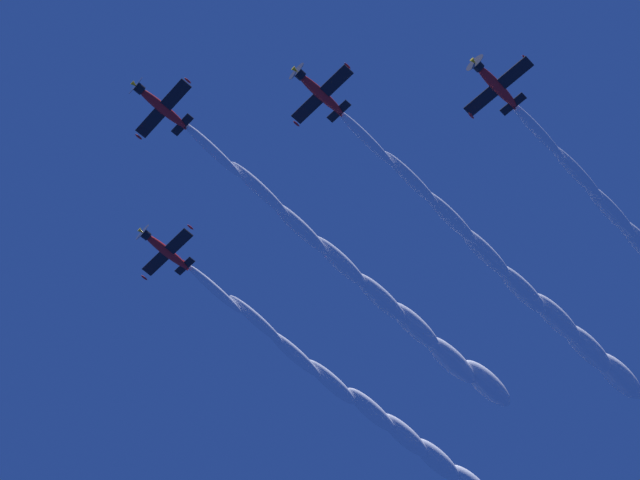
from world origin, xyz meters
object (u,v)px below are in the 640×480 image
at_px(airplane_right_wingman, 164,250).
at_px(airplane_left_wingman, 318,92).
at_px(airplane_slot_tail, 495,84).
at_px(airplane_lead, 160,106).

bearing_deg(airplane_right_wingman, airplane_left_wingman, 136.93).
bearing_deg(airplane_slot_tail, airplane_left_wingman, 0.03).
bearing_deg(airplane_left_wingman, airplane_right_wingman, -43.07).
bearing_deg(airplane_slot_tail, airplane_right_wingman, -25.20).
height_order(airplane_lead, airplane_right_wingman, airplane_lead).
bearing_deg(airplane_left_wingman, airplane_lead, -2.59).
bearing_deg(airplane_slot_tail, airplane_lead, -1.23).
distance_m(airplane_left_wingman, airplane_slot_tail, 17.80).
xyz_separation_m(airplane_right_wingman, airplane_slot_tail, (-35.87, 16.88, -0.86)).
relative_size(airplane_left_wingman, airplane_slot_tail, 1.00).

